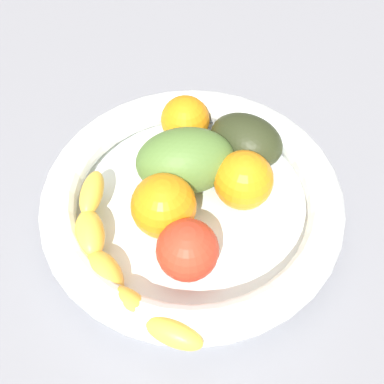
{
  "coord_description": "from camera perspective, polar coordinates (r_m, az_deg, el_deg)",
  "views": [
    {
      "loc": [
        30.33,
        6.01,
        49.05
      ],
      "look_at": [
        0.0,
        0.0,
        7.66
      ],
      "focal_mm": 46.08,
      "sensor_mm": 36.0,
      "label": 1
    }
  ],
  "objects": [
    {
      "name": "orange_mid_left",
      "position": [
        0.53,
        5.98,
        1.37
      ],
      "size": [
        6.44,
        6.44,
        6.44
      ],
      "primitive_type": "sphere",
      "color": "orange",
      "rests_on": "fruit_bowl"
    },
    {
      "name": "banana_draped_left",
      "position": [
        0.48,
        -9.2,
        -8.64
      ],
      "size": [
        17.76,
        16.07,
        4.17
      ],
      "color": "yellow",
      "rests_on": "fruit_bowl"
    },
    {
      "name": "orange_mid_right",
      "position": [
        0.5,
        -3.3,
        -1.62
      ],
      "size": [
        6.79,
        6.79,
        6.79
      ],
      "primitive_type": "sphere",
      "color": "orange",
      "rests_on": "fruit_bowl"
    },
    {
      "name": "mango_green",
      "position": [
        0.54,
        -0.79,
        3.63
      ],
      "size": [
        10.54,
        12.64,
        7.21
      ],
      "primitive_type": "ellipsoid",
      "rotation": [
        0.0,
        0.0,
        1.9
      ],
      "color": "#557D37",
      "rests_on": "fruit_bowl"
    },
    {
      "name": "orange_front",
      "position": [
        0.59,
        -0.79,
        8.34
      ],
      "size": [
        5.79,
        5.79,
        5.79
      ],
      "primitive_type": "sphere",
      "color": "orange",
      "rests_on": "fruit_bowl"
    },
    {
      "name": "tomato_red",
      "position": [
        0.48,
        -0.52,
        -6.73
      ],
      "size": [
        6.17,
        6.17,
        6.17
      ],
      "primitive_type": "sphere",
      "color": "red",
      "rests_on": "fruit_bowl"
    },
    {
      "name": "fruit_bowl",
      "position": [
        0.53,
        -0.0,
        -1.18
      ],
      "size": [
        32.22,
        32.22,
        5.48
      ],
      "color": "white",
      "rests_on": "kitchen_counter"
    },
    {
      "name": "kitchen_counter",
      "position": [
        0.57,
        -0.0,
        -3.73
      ],
      "size": [
        120.0,
        120.0,
        3.0
      ],
      "primitive_type": "cube",
      "color": "gray",
      "rests_on": "ground"
    },
    {
      "name": "avocado_dark",
      "position": [
        0.57,
        6.28,
        5.93
      ],
      "size": [
        9.05,
        10.38,
        5.66
      ],
      "primitive_type": "ellipsoid",
      "rotation": [
        0.0,
        0.0,
        1.22
      ],
      "color": "#2C341B",
      "rests_on": "fruit_bowl"
    }
  ]
}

